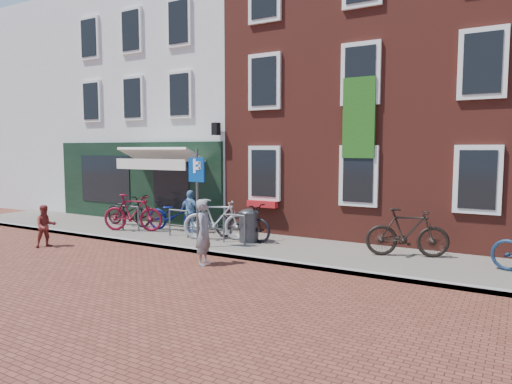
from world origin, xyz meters
The scene contains 16 objects.
ground centered at (0.00, 0.00, 0.00)m, with size 80.00×80.00×0.00m, color brown.
sidewalk centered at (1.00, 1.50, 0.05)m, with size 24.00×3.00×0.10m, color slate.
building_stucco centered at (-5.00, 7.00, 4.50)m, with size 8.00×8.00×9.00m, color silver.
building_brick_mid centered at (2.00, 7.00, 5.00)m, with size 6.00×8.00×10.00m, color maroon.
filler_left centered at (-12.50, 7.00, 4.50)m, with size 7.00×8.00×9.00m, color silver.
litter_bin centered at (0.76, 1.58, 0.62)m, with size 0.55×0.55×1.02m.
parking_sign centered at (-0.05, 0.24, 1.81)m, with size 0.50×0.08×2.65m.
woman centered at (0.99, -0.85, 0.78)m, with size 0.57×0.38×1.57m, color gray.
boy centered at (-4.08, -1.47, 0.59)m, with size 0.58×0.45×1.19m, color maroon.
cafe_person centered at (-1.57, 1.88, 0.78)m, with size 0.80×0.33×1.36m, color #6A9CCB.
bicycle_0 centered at (-4.28, 1.88, 0.64)m, with size 0.72×2.05×1.08m, color black.
bicycle_1 centered at (-3.39, 1.20, 0.70)m, with size 0.56×1.99×1.20m, color maroon.
bicycle_2 centered at (-2.23, 1.92, 0.64)m, with size 0.72×2.05×1.08m, color #070D5B.
bicycle_3 centered at (-0.21, 1.38, 0.70)m, with size 0.56×1.99×1.20m, color #9C9C9E.
bicycle_4 centered at (0.43, 1.73, 0.64)m, with size 0.72×2.05×1.08m, color black.
bicycle_5 centered at (5.06, 1.98, 0.70)m, with size 0.56×1.99×1.20m, color black.
Camera 1 is at (7.44, -9.55, 2.74)m, focal length 32.29 mm.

